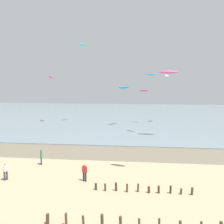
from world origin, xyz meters
name	(u,v)px	position (x,y,z in m)	size (l,w,h in m)	color
wet_sand_strip	(119,153)	(0.00, 22.78, 0.00)	(120.00, 6.71, 0.01)	#7A6D59
sea	(129,115)	(0.00, 61.13, 0.05)	(160.00, 70.00, 0.10)	gray
groyne_mid	(137,224)	(2.46, 6.27, 0.42)	(12.29, 0.36, 0.96)	#4A3725
groyne_far	(142,189)	(2.82, 11.61, 0.32)	(8.29, 0.35, 0.73)	#433429
person_nearest_camera	(5,171)	(-10.02, 12.81, 0.92)	(0.41, 0.44, 1.71)	#383842
person_left_flank	(85,172)	(-2.48, 13.36, 0.92)	(0.54, 0.33, 1.71)	#232328
person_right_flank	(41,157)	(-8.42, 17.43, 0.92)	(0.34, 0.53, 1.71)	#383842
kite_aloft_0	(82,45)	(-10.19, 46.33, 17.77)	(2.25, 0.72, 0.36)	#19B2B7
kite_aloft_1	(152,74)	(5.38, 45.70, 11.07)	(2.10, 0.67, 0.34)	#2384D1
kite_aloft_3	(169,72)	(7.38, 32.64, 10.99)	(3.15, 1.01, 0.50)	#E54C99
kite_aloft_4	(144,91)	(3.53, 35.73, 7.86)	(2.20, 0.70, 0.35)	#E54C99
kite_aloft_5	(124,87)	(-0.57, 43.15, 8.27)	(3.12, 1.00, 0.50)	#2384D1
kite_aloft_6	(167,76)	(8.84, 47.55, 10.84)	(2.22, 0.71, 0.36)	white
kite_aloft_8	(51,77)	(-17.43, 45.63, 10.59)	(2.73, 0.87, 0.44)	#E54C99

